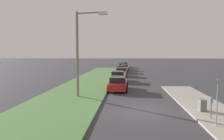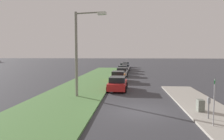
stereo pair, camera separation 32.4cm
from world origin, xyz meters
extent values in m
plane|color=#38383D|center=(0.00, 0.00, 0.00)|extent=(300.00, 300.00, 0.00)
cube|color=#517F42|center=(10.00, 6.10, 0.06)|extent=(60.00, 6.00, 0.12)
cube|color=red|center=(7.74, 2.06, 0.57)|extent=(4.35, 1.91, 0.70)
cube|color=black|center=(7.54, 2.06, 1.19)|extent=(2.24, 1.66, 0.55)
cylinder|color=black|center=(9.12, 2.92, 0.32)|extent=(0.65, 0.24, 0.64)
cylinder|color=black|center=(9.07, 1.12, 0.32)|extent=(0.65, 0.24, 0.64)
cylinder|color=black|center=(6.42, 2.99, 0.32)|extent=(0.65, 0.24, 0.64)
cylinder|color=black|center=(6.37, 1.19, 0.32)|extent=(0.65, 0.24, 0.64)
cube|color=orange|center=(14.45, 2.38, 0.57)|extent=(4.34, 1.89, 0.70)
cube|color=black|center=(14.25, 2.39, 1.19)|extent=(2.23, 1.64, 0.55)
cylinder|color=black|center=(15.82, 3.26, 0.32)|extent=(0.64, 0.23, 0.64)
cylinder|color=black|center=(15.78, 1.46, 0.32)|extent=(0.64, 0.23, 0.64)
cylinder|color=black|center=(13.12, 3.31, 0.32)|extent=(0.64, 0.23, 0.64)
cylinder|color=black|center=(13.08, 1.51, 0.32)|extent=(0.64, 0.23, 0.64)
cube|color=#B2B5BA|center=(21.21, 2.12, 0.57)|extent=(4.34, 1.89, 0.70)
cube|color=black|center=(21.01, 2.12, 1.19)|extent=(2.23, 1.64, 0.55)
cylinder|color=black|center=(22.58, 2.99, 0.32)|extent=(0.64, 0.23, 0.64)
cylinder|color=black|center=(22.55, 1.19, 0.32)|extent=(0.64, 0.23, 0.64)
cylinder|color=black|center=(19.88, 3.04, 0.32)|extent=(0.64, 0.23, 0.64)
cylinder|color=black|center=(19.85, 1.24, 0.32)|extent=(0.64, 0.23, 0.64)
cube|color=black|center=(27.08, 2.16, 0.57)|extent=(4.40, 2.04, 0.70)
cube|color=black|center=(26.88, 2.17, 1.19)|extent=(2.29, 1.72, 0.55)
cylinder|color=black|center=(28.48, 2.98, 0.32)|extent=(0.65, 0.26, 0.64)
cylinder|color=black|center=(28.37, 1.18, 0.32)|extent=(0.65, 0.26, 0.64)
cylinder|color=black|center=(25.78, 3.13, 0.32)|extent=(0.65, 0.26, 0.64)
cylinder|color=black|center=(25.68, 1.34, 0.32)|extent=(0.65, 0.26, 0.64)
cube|color=silver|center=(32.49, 1.73, 0.57)|extent=(4.37, 1.96, 0.70)
cube|color=black|center=(32.29, 1.74, 1.19)|extent=(2.26, 1.68, 0.55)
cylinder|color=black|center=(33.88, 2.58, 0.32)|extent=(0.65, 0.24, 0.64)
cylinder|color=black|center=(33.81, 0.78, 0.32)|extent=(0.65, 0.24, 0.64)
cylinder|color=black|center=(31.18, 2.68, 0.32)|extent=(0.65, 0.24, 0.64)
cylinder|color=black|center=(31.11, 0.88, 0.32)|extent=(0.65, 0.24, 0.64)
cube|color=#1E6B38|center=(37.83, 2.28, 0.57)|extent=(4.31, 1.83, 0.70)
cube|color=black|center=(37.63, 2.28, 1.19)|extent=(2.21, 1.62, 0.55)
cylinder|color=black|center=(39.18, 3.17, 0.32)|extent=(0.64, 0.22, 0.64)
cylinder|color=black|center=(39.17, 1.37, 0.32)|extent=(0.64, 0.22, 0.64)
cylinder|color=black|center=(36.48, 3.19, 0.32)|extent=(0.64, 0.22, 0.64)
cylinder|color=black|center=(36.47, 1.39, 0.32)|extent=(0.64, 0.22, 0.64)
cube|color=#23389E|center=(43.82, 1.85, 0.57)|extent=(4.32, 1.85, 0.70)
cube|color=black|center=(43.62, 1.85, 1.19)|extent=(2.22, 1.63, 0.55)
cylinder|color=black|center=(45.16, 2.77, 0.32)|extent=(0.64, 0.23, 0.64)
cylinder|color=black|center=(45.18, 0.97, 0.32)|extent=(0.64, 0.23, 0.64)
cylinder|color=black|center=(42.46, 2.74, 0.32)|extent=(0.64, 0.23, 0.64)
cylinder|color=black|center=(42.48, 0.94, 0.32)|extent=(0.64, 0.23, 0.64)
cylinder|color=slate|center=(-1.58, -3.77, 0.53)|extent=(0.07, 0.07, 1.05)
cylinder|color=gray|center=(-1.58, -3.77, 1.19)|extent=(0.18, 0.18, 0.28)
sphere|color=gray|center=(-1.58, -3.77, 1.33)|extent=(0.17, 0.17, 0.17)
cube|color=slate|center=(-0.03, -3.84, 0.45)|extent=(0.55, 0.40, 0.90)
cylinder|color=#99999E|center=(-2.76, -3.57, 1.30)|extent=(0.06, 0.06, 2.60)
cube|color=#198C38|center=(-2.76, -3.57, 2.48)|extent=(0.83, 0.41, 0.18)
cylinder|color=gray|center=(3.95, 5.48, 3.75)|extent=(0.24, 0.24, 7.50)
cylinder|color=gray|center=(3.73, 4.30, 7.35)|extent=(0.56, 2.38, 0.12)
cube|color=silver|center=(3.51, 3.12, 7.25)|extent=(0.48, 0.75, 0.24)
camera|label=1|loc=(-13.41, 1.11, 3.90)|focal=32.19mm
camera|label=2|loc=(-13.39, 0.79, 3.90)|focal=32.19mm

